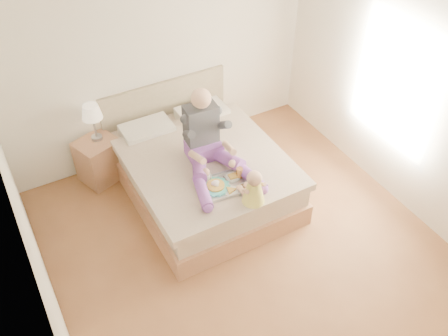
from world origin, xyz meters
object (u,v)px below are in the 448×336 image
nightstand (99,160)px  bed (200,169)px  adult (208,144)px  tray (224,183)px  baby (253,189)px

nightstand → bed: bearing=-58.1°
bed → adult: 0.60m
nightstand → tray: size_ratio=1.09×
adult → tray: 0.49m
baby → tray: bearing=111.2°
bed → baby: size_ratio=5.50×
bed → adult: adult is taller
nightstand → adult: (1.00, -1.03, 0.59)m
bed → nightstand: size_ratio=3.75×
tray → baby: 0.39m
adult → nightstand: bearing=138.3°
bed → adult: bearing=-90.2°
adult → tray: bearing=-90.6°
bed → tray: size_ratio=4.07×
baby → nightstand: bearing=119.1°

